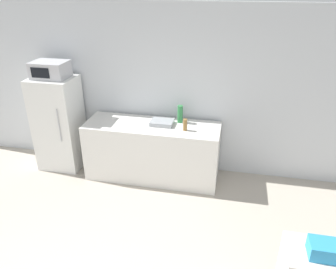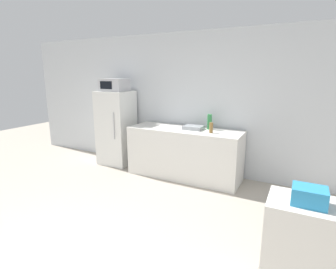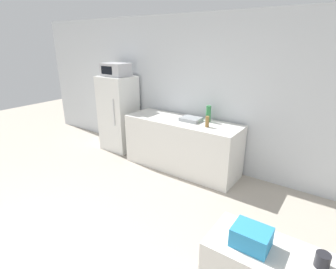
{
  "view_description": "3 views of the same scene",
  "coord_description": "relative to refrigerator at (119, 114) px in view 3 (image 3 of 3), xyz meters",
  "views": [
    {
      "loc": [
        1.21,
        -1.38,
        2.9
      ],
      "look_at": [
        0.44,
        2.29,
        1.08
      ],
      "focal_mm": 35.0,
      "sensor_mm": 36.0,
      "label": 1
    },
    {
      "loc": [
        1.89,
        -1.25,
        1.85
      ],
      "look_at": [
        0.19,
        2.03,
        0.99
      ],
      "focal_mm": 28.0,
      "sensor_mm": 36.0,
      "label": 2
    },
    {
      "loc": [
        2.33,
        -0.68,
        2.16
      ],
      "look_at": [
        0.31,
        2.16,
        0.91
      ],
      "focal_mm": 28.0,
      "sensor_mm": 36.0,
      "label": 3
    }
  ],
  "objects": [
    {
      "name": "sink_basin",
      "position": [
        1.71,
        0.01,
        0.17
      ],
      "size": [
        0.34,
        0.26,
        0.06
      ],
      "primitive_type": "cube",
      "color": "#9EA3A8",
      "rests_on": "counter"
    },
    {
      "name": "jar",
      "position": [
        3.88,
        -2.22,
        0.25
      ],
      "size": [
        0.08,
        0.08,
        0.09
      ],
      "primitive_type": "cylinder",
      "color": "#232328",
      "rests_on": "shelf_cabinet"
    },
    {
      "name": "microwave",
      "position": [
        -0.0,
        -0.0,
        0.88
      ],
      "size": [
        0.52,
        0.39,
        0.25
      ],
      "color": "#BCBCC1",
      "rests_on": "refrigerator"
    },
    {
      "name": "refrigerator",
      "position": [
        0.0,
        0.0,
        0.0
      ],
      "size": [
        0.67,
        0.6,
        1.51
      ],
      "color": "white",
      "rests_on": "ground_plane"
    },
    {
      "name": "wall_back",
      "position": [
        1.51,
        0.37,
        0.54
      ],
      "size": [
        8.0,
        0.06,
        2.6
      ],
      "primitive_type": "cube",
      "color": "silver",
      "rests_on": "ground_plane"
    },
    {
      "name": "basket",
      "position": [
        3.5,
        -2.29,
        0.27
      ],
      "size": [
        0.23,
        0.18,
        0.13
      ],
      "primitive_type": "cube",
      "color": "#2D8EC6",
      "rests_on": "shelf_cabinet"
    },
    {
      "name": "bottle_tall",
      "position": [
        1.95,
        0.15,
        0.27
      ],
      "size": [
        0.08,
        0.08,
        0.27
      ],
      "primitive_type": "cylinder",
      "color": "#2D7F42",
      "rests_on": "counter"
    },
    {
      "name": "bottle_short",
      "position": [
        2.08,
        -0.12,
        0.22
      ],
      "size": [
        0.06,
        0.06,
        0.17
      ],
      "primitive_type": "cylinder",
      "color": "olive",
      "rests_on": "counter"
    },
    {
      "name": "counter",
      "position": [
        1.56,
        -0.04,
        -0.31
      ],
      "size": [
        2.03,
        0.68,
        0.89
      ],
      "primitive_type": "cube",
      "color": "silver",
      "rests_on": "ground_plane"
    }
  ]
}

